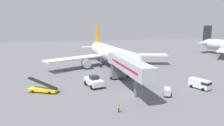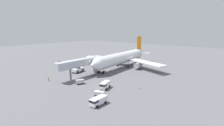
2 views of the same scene
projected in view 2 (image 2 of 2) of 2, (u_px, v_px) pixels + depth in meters
The scene contains 12 objects.
ground_plane at pixel (74, 79), 65.10m from camera, with size 300.00×300.00×0.00m, color slate.
airplane_at_gate at pixel (122, 58), 83.36m from camera, with size 44.42×45.90×14.46m.
jet_bridge at pixel (83, 63), 67.22m from camera, with size 3.48×21.80×7.22m.
pushback_tug at pixel (78, 69), 74.57m from camera, with size 4.07×6.45×2.74m.
belt_loader_truck at pixel (61, 67), 80.79m from camera, with size 6.73×4.73×3.15m.
service_van_near_left at pixel (98, 101), 42.53m from camera, with size 2.19×4.83×1.98m.
service_van_mid_center at pixel (105, 85), 54.10m from camera, with size 3.26×5.03×2.16m.
baggage_cart_far_right at pixel (99, 93), 48.26m from camera, with size 3.09×2.41×1.40m.
baggage_cart_mid_right at pixel (80, 82), 58.62m from camera, with size 2.35×2.93×1.59m.
ground_crew_worker_foreground at pixel (48, 78), 62.33m from camera, with size 0.40×0.40×1.63m.
safety_cone_alpha at pixel (105, 71), 76.04m from camera, with size 0.47×0.47×0.72m.
safety_cone_bravo at pixel (140, 88), 54.26m from camera, with size 0.42×0.42×0.64m.
Camera 2 is at (51.22, -38.83, 18.85)m, focal length 27.37 mm.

